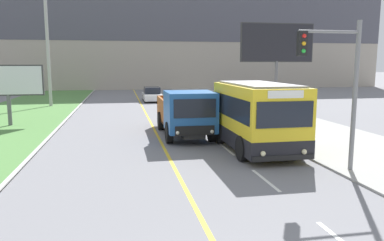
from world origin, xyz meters
The scene contains 10 objects.
apartment_block_background centered at (0.00, 56.41, 10.12)m, with size 80.00×8.04×20.23m.
city_bus centered at (3.96, 11.89, 1.51)m, with size 2.64×5.75×2.98m.
dump_truck centered at (1.43, 15.27, 1.26)m, with size 2.42×6.70×2.46m.
car_distant centered at (1.28, 34.88, 0.69)m, with size 1.80×4.30×1.45m.
utility_pole_far centered at (-8.12, 32.07, 5.96)m, with size 1.80×0.28×11.82m.
traffic_light_mast centered at (5.40, 8.16, 3.38)m, with size 2.28×0.32×5.26m.
billboard_large centered at (10.42, 24.90, 5.27)m, with size 6.05×0.24×6.99m.
billboard_small centered at (-8.66, 21.14, 2.70)m, with size 4.22×0.24×3.75m.
planter_round_near centered at (6.54, 12.85, 0.60)m, with size 0.97×0.97×1.18m.
planter_round_second centered at (6.46, 17.92, 0.61)m, with size 1.00×1.00×1.21m.
Camera 1 is at (-1.87, -3.47, 3.81)m, focal length 35.00 mm.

